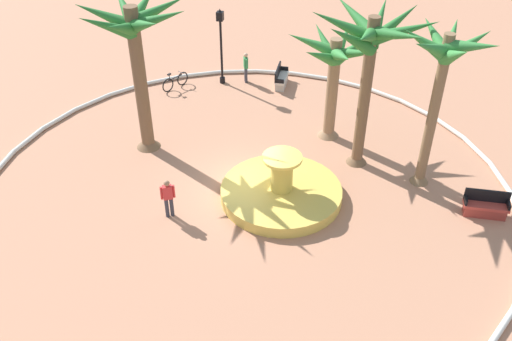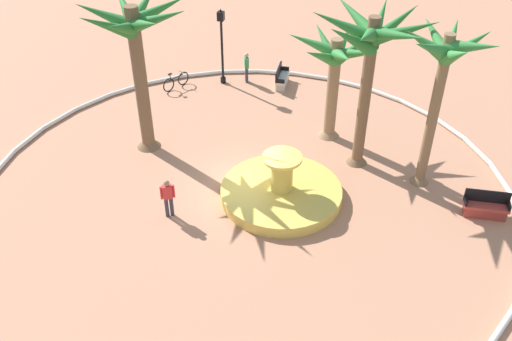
# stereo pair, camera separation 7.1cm
# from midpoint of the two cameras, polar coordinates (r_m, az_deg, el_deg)

# --- Properties ---
(ground_plane) EXTENTS (80.00, 80.00, 0.00)m
(ground_plane) POSITION_cam_midpoint_polar(r_m,az_deg,el_deg) (21.94, -1.17, -1.86)
(ground_plane) COLOR tan
(plaza_curb) EXTENTS (20.71, 20.71, 0.20)m
(plaza_curb) POSITION_cam_midpoint_polar(r_m,az_deg,el_deg) (21.88, -1.17, -1.65)
(plaza_curb) COLOR silver
(plaza_curb) RESTS_ON ground
(fountain) EXTENTS (4.64, 4.64, 1.92)m
(fountain) POSITION_cam_midpoint_polar(r_m,az_deg,el_deg) (21.33, 2.49, -2.17)
(fountain) COLOR gold
(fountain) RESTS_ON ground
(palm_tree_near_fountain) EXTENTS (4.00, 4.04, 4.85)m
(palm_tree_near_fountain) POSITION_cam_midpoint_polar(r_m,az_deg,el_deg) (23.66, 7.96, 10.80)
(palm_tree_near_fountain) COLOR #8E6B4C
(palm_tree_near_fountain) RESTS_ON ground
(palm_tree_by_curb) EXTENTS (3.38, 3.31, 6.47)m
(palm_tree_by_curb) POSITION_cam_midpoint_polar(r_m,az_deg,el_deg) (20.75, 18.49, 10.03)
(palm_tree_by_curb) COLOR brown
(palm_tree_by_curb) RESTS_ON ground
(palm_tree_mid_plaza) EXTENTS (4.51, 4.51, 6.51)m
(palm_tree_mid_plaza) POSITION_cam_midpoint_polar(r_m,az_deg,el_deg) (22.56, -12.28, 12.74)
(palm_tree_mid_plaza) COLOR brown
(palm_tree_mid_plaza) RESTS_ON ground
(palm_tree_far_side) EXTENTS (4.68, 4.64, 6.56)m
(palm_tree_far_side) POSITION_cam_midpoint_polar(r_m,az_deg,el_deg) (21.30, 11.57, 12.21)
(palm_tree_far_side) COLOR brown
(palm_tree_far_side) RESTS_ON ground
(bench_east) EXTENTS (0.57, 1.62, 1.00)m
(bench_east) POSITION_cam_midpoint_polar(r_m,az_deg,el_deg) (29.24, 2.51, 9.29)
(bench_east) COLOR beige
(bench_east) RESTS_ON ground
(bench_west) EXTENTS (1.63, 0.59, 1.00)m
(bench_west) POSITION_cam_midpoint_polar(r_m,az_deg,el_deg) (22.13, 22.27, -3.51)
(bench_west) COLOR #B73D33
(bench_west) RESTS_ON ground
(lamppost) EXTENTS (0.32, 0.32, 3.96)m
(lamppost) POSITION_cam_midpoint_polar(r_m,az_deg,el_deg) (28.72, -3.67, 13.07)
(lamppost) COLOR black
(lamppost) RESTS_ON ground
(bicycle_red_frame) EXTENTS (0.85, 1.55, 0.94)m
(bicycle_red_frame) POSITION_cam_midpoint_polar(r_m,az_deg,el_deg) (29.21, -8.32, 8.98)
(bicycle_red_frame) COLOR black
(bicycle_red_frame) RESTS_ON ground
(person_cyclist_helmet) EXTENTS (0.31, 0.50, 1.61)m
(person_cyclist_helmet) POSITION_cam_midpoint_polar(r_m,az_deg,el_deg) (29.34, -1.12, 10.61)
(person_cyclist_helmet) COLOR #33333D
(person_cyclist_helmet) RESTS_ON ground
(person_cyclist_photo) EXTENTS (0.48, 0.34, 1.61)m
(person_cyclist_photo) POSITION_cam_midpoint_polar(r_m,az_deg,el_deg) (20.34, -9.06, -2.65)
(person_cyclist_photo) COLOR #33333D
(person_cyclist_photo) RESTS_ON ground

